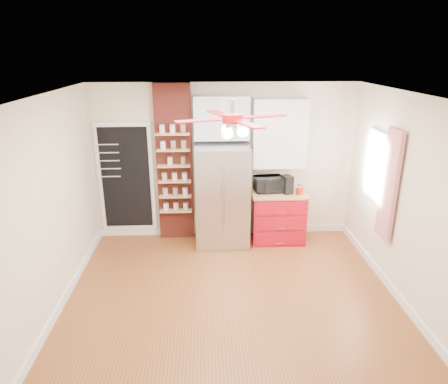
{
  "coord_description": "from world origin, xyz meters",
  "views": [
    {
      "loc": [
        -0.33,
        -4.69,
        3.19
      ],
      "look_at": [
        -0.06,
        0.9,
        1.19
      ],
      "focal_mm": 32.0,
      "sensor_mm": 36.0,
      "label": 1
    }
  ],
  "objects_px": {
    "pantry_jar_oats": "(170,161)",
    "toaster_oven": "(269,184)",
    "red_cabinet": "(277,216)",
    "coffee_maker": "(287,184)",
    "ceiling_fan": "(232,119)",
    "fridge": "(222,195)",
    "canister_left": "(299,191)"
  },
  "relations": [
    {
      "from": "canister_left",
      "to": "ceiling_fan",
      "type": "bearing_deg",
      "value": -128.76
    },
    {
      "from": "red_cabinet",
      "to": "coffee_maker",
      "type": "xyz_separation_m",
      "value": [
        0.12,
        -0.07,
        0.6
      ]
    },
    {
      "from": "canister_left",
      "to": "pantry_jar_oats",
      "type": "distance_m",
      "value": 2.22
    },
    {
      "from": "fridge",
      "to": "toaster_oven",
      "type": "height_order",
      "value": "fridge"
    },
    {
      "from": "pantry_jar_oats",
      "to": "coffee_maker",
      "type": "bearing_deg",
      "value": -4.97
    },
    {
      "from": "fridge",
      "to": "coffee_maker",
      "type": "distance_m",
      "value": 1.11
    },
    {
      "from": "canister_left",
      "to": "pantry_jar_oats",
      "type": "xyz_separation_m",
      "value": [
        -2.15,
        0.25,
        0.48
      ]
    },
    {
      "from": "coffee_maker",
      "to": "red_cabinet",
      "type": "bearing_deg",
      "value": 133.77
    },
    {
      "from": "canister_left",
      "to": "pantry_jar_oats",
      "type": "relative_size",
      "value": 0.92
    },
    {
      "from": "ceiling_fan",
      "to": "fridge",
      "type": "bearing_deg",
      "value": 91.76
    },
    {
      "from": "toaster_oven",
      "to": "coffee_maker",
      "type": "bearing_deg",
      "value": -25.77
    },
    {
      "from": "red_cabinet",
      "to": "coffee_maker",
      "type": "height_order",
      "value": "coffee_maker"
    },
    {
      "from": "fridge",
      "to": "red_cabinet",
      "type": "bearing_deg",
      "value": 2.95
    },
    {
      "from": "pantry_jar_oats",
      "to": "toaster_oven",
      "type": "bearing_deg",
      "value": -2.45
    },
    {
      "from": "fridge",
      "to": "ceiling_fan",
      "type": "xyz_separation_m",
      "value": [
        0.05,
        -1.63,
        1.55
      ]
    },
    {
      "from": "toaster_oven",
      "to": "coffee_maker",
      "type": "distance_m",
      "value": 0.31
    },
    {
      "from": "red_cabinet",
      "to": "ceiling_fan",
      "type": "bearing_deg",
      "value": -118.71
    },
    {
      "from": "fridge",
      "to": "ceiling_fan",
      "type": "relative_size",
      "value": 1.25
    },
    {
      "from": "fridge",
      "to": "red_cabinet",
      "type": "distance_m",
      "value": 1.06
    },
    {
      "from": "ceiling_fan",
      "to": "coffee_maker",
      "type": "relative_size",
      "value": 4.6
    },
    {
      "from": "fridge",
      "to": "ceiling_fan",
      "type": "bearing_deg",
      "value": -88.24
    },
    {
      "from": "ceiling_fan",
      "to": "coffee_maker",
      "type": "xyz_separation_m",
      "value": [
        1.04,
        1.61,
        -1.37
      ]
    },
    {
      "from": "fridge",
      "to": "canister_left",
      "type": "bearing_deg",
      "value": -4.05
    },
    {
      "from": "canister_left",
      "to": "red_cabinet",
      "type": "bearing_deg",
      "value": 155.93
    },
    {
      "from": "red_cabinet",
      "to": "pantry_jar_oats",
      "type": "bearing_deg",
      "value": 176.75
    },
    {
      "from": "toaster_oven",
      "to": "coffee_maker",
      "type": "relative_size",
      "value": 1.55
    },
    {
      "from": "red_cabinet",
      "to": "ceiling_fan",
      "type": "relative_size",
      "value": 0.67
    },
    {
      "from": "canister_left",
      "to": "toaster_oven",
      "type": "bearing_deg",
      "value": 160.36
    },
    {
      "from": "ceiling_fan",
      "to": "canister_left",
      "type": "distance_m",
      "value": 2.46
    },
    {
      "from": "pantry_jar_oats",
      "to": "red_cabinet",
      "type": "bearing_deg",
      "value": -3.25
    },
    {
      "from": "canister_left",
      "to": "fridge",
      "type": "bearing_deg",
      "value": 175.95
    },
    {
      "from": "fridge",
      "to": "canister_left",
      "type": "xyz_separation_m",
      "value": [
        1.29,
        -0.09,
        0.09
      ]
    }
  ]
}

